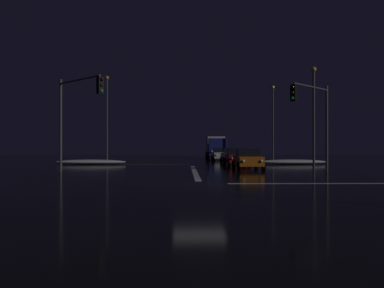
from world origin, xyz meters
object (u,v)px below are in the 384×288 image
at_px(box_truck, 216,146).
at_px(streetlamp_left_far, 107,112).
at_px(sedan_red, 237,157).
at_px(traffic_signal_nw, 76,105).
at_px(streetlamp_right_near, 314,109).
at_px(traffic_signal_ne, 313,110).
at_px(sedan_gray, 231,155).
at_px(streetlamp_right_far, 273,117).
at_px(sedan_orange, 248,159).
at_px(sedan_white, 220,154).

height_order(box_truck, streetlamp_left_far, streetlamp_left_far).
height_order(sedan_red, traffic_signal_nw, traffic_signal_nw).
bearing_deg(sedan_red, streetlamp_right_near, -29.23).
height_order(traffic_signal_ne, traffic_signal_nw, traffic_signal_nw).
distance_m(sedan_gray, traffic_signal_nw, 20.23).
height_order(streetlamp_left_far, streetlamp_right_near, streetlamp_left_far).
bearing_deg(streetlamp_right_far, sedan_red, -115.65).
bearing_deg(box_truck, sedan_orange, -89.04).
xyz_separation_m(sedan_red, streetlamp_left_far, (-14.18, 12.61, 5.05)).
bearing_deg(traffic_signal_ne, sedan_gray, 103.71).
height_order(traffic_signal_nw, streetlamp_left_far, streetlamp_left_far).
xyz_separation_m(sedan_white, streetlamp_right_far, (6.47, 0.37, 4.48)).
distance_m(sedan_orange, sedan_gray, 11.94).
bearing_deg(traffic_signal_ne, streetlamp_right_near, 72.34).
relative_size(sedan_orange, streetlamp_left_far, 0.42).
bearing_deg(streetlamp_right_near, box_truck, 105.33).
relative_size(traffic_signal_nw, streetlamp_right_far, 0.71).
xyz_separation_m(traffic_signal_nw, streetlamp_left_far, (-2.15, 22.65, 1.34)).
distance_m(sedan_red, streetlamp_left_far, 19.64).
bearing_deg(sedan_orange, box_truck, 90.96).
height_order(sedan_red, sedan_white, same).
xyz_separation_m(streetlamp_left_far, streetlamp_right_far, (20.24, 0.00, -0.57)).
xyz_separation_m(sedan_orange, streetlamp_right_far, (5.99, 18.84, 4.48)).
height_order(box_truck, traffic_signal_ne, traffic_signal_ne).
relative_size(sedan_red, box_truck, 0.52).
xyz_separation_m(sedan_gray, sedan_white, (-0.54, 6.54, 0.00)).
xyz_separation_m(traffic_signal_ne, streetlamp_right_far, (2.10, 22.60, 1.05)).
relative_size(sedan_red, streetlamp_right_near, 0.51).
relative_size(streetlamp_left_far, streetlamp_right_near, 1.22).
distance_m(sedan_gray, streetlamp_right_near, 11.60).
distance_m(box_truck, streetlamp_right_near, 24.51).
distance_m(traffic_signal_nw, streetlamp_right_near, 19.27).
bearing_deg(streetlamp_left_far, streetlamp_right_far, 0.00).
xyz_separation_m(traffic_signal_ne, traffic_signal_nw, (-15.98, -0.05, 0.29)).
relative_size(traffic_signal_ne, streetlamp_left_far, 0.59).
bearing_deg(streetlamp_right_near, traffic_signal_nw, -159.80).
xyz_separation_m(sedan_orange, sedan_red, (-0.07, 6.23, 0.00)).
bearing_deg(sedan_white, sedan_gray, -85.28).
height_order(box_truck, streetlamp_right_far, streetlamp_right_far).
bearing_deg(traffic_signal_ne, streetlamp_right_far, 84.69).
bearing_deg(streetlamp_right_far, traffic_signal_ne, -95.31).
bearing_deg(streetlamp_left_far, sedan_white, -1.53).
xyz_separation_m(traffic_signal_ne, streetlamp_right_near, (2.10, 6.60, 0.66)).
bearing_deg(streetlamp_left_far, traffic_signal_nw, -84.57).
relative_size(sedan_white, traffic_signal_ne, 0.71).
distance_m(sedan_red, streetlamp_right_near, 8.06).
xyz_separation_m(sedan_red, traffic_signal_ne, (3.95, -9.99, 3.43)).
xyz_separation_m(sedan_orange, sedan_white, (-0.49, 18.47, 0.00)).
height_order(traffic_signal_nw, streetlamp_right_far, streetlamp_right_far).
relative_size(sedan_orange, traffic_signal_nw, 0.67).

